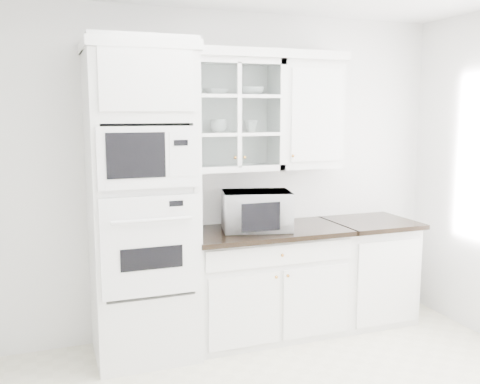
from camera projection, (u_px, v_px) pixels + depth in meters
name	position (u px, v px, depth m)	size (l,w,h in m)	color
room_shell	(290.00, 128.00, 3.27)	(4.00, 3.50, 2.70)	white
oven_column	(142.00, 203.00, 4.01)	(0.76, 0.68, 2.40)	white
base_cabinet_run	(266.00, 281.00, 4.50)	(1.32, 0.67, 0.92)	white
extra_base_cabinet	(368.00, 269.00, 4.84)	(0.72, 0.67, 0.92)	white
upper_cabinet_glass	(232.00, 115.00, 4.34)	(0.80, 0.33, 0.90)	white
upper_cabinet_solid	(307.00, 115.00, 4.57)	(0.55, 0.33, 0.90)	white
crown_molding	(221.00, 53.00, 4.21)	(2.14, 0.38, 0.07)	white
countertop_microwave	(256.00, 210.00, 4.37)	(0.55, 0.46, 0.32)	white
bowl_a	(216.00, 92.00, 4.25)	(0.20, 0.20, 0.05)	white
bowl_b	(251.00, 91.00, 4.35)	(0.21, 0.21, 0.07)	white
cup_a	(218.00, 126.00, 4.33)	(0.13, 0.13, 0.11)	white
cup_b	(251.00, 126.00, 4.39)	(0.11, 0.11, 0.10)	white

